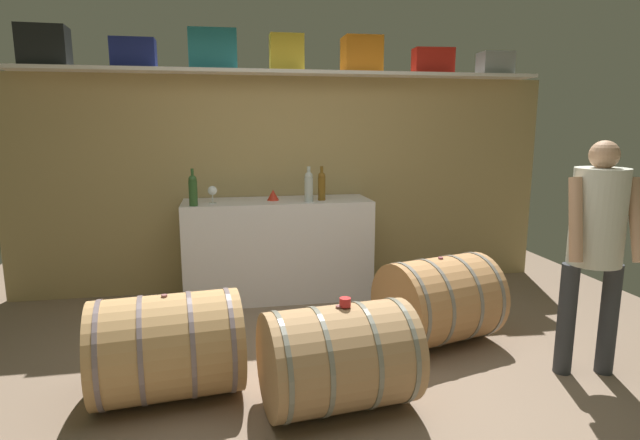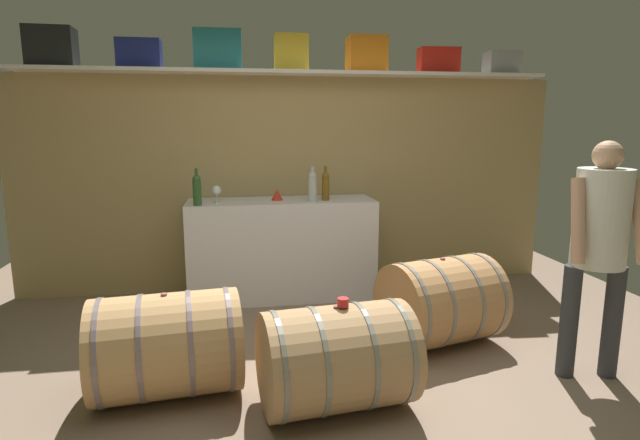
% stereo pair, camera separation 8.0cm
% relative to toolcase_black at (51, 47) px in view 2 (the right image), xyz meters
% --- Properties ---
extents(ground_plane, '(6.48, 7.69, 0.02)m').
position_rel_toolcase_black_xyz_m(ground_plane, '(2.08, -1.53, -2.29)').
color(ground_plane, '#826C58').
extents(back_wall_panel, '(5.28, 0.10, 2.08)m').
position_rel_toolcase_black_xyz_m(back_wall_panel, '(2.08, 0.15, -1.24)').
color(back_wall_panel, tan).
rests_on(back_wall_panel, ground).
extents(high_shelf_board, '(4.86, 0.40, 0.03)m').
position_rel_toolcase_black_xyz_m(high_shelf_board, '(2.08, 0.00, -0.18)').
color(high_shelf_board, white).
rests_on(high_shelf_board, back_wall_panel).
extents(toolcase_black, '(0.40, 0.29, 0.33)m').
position_rel_toolcase_black_xyz_m(toolcase_black, '(0.00, 0.00, 0.00)').
color(toolcase_black, black).
rests_on(toolcase_black, high_shelf_board).
extents(toolcase_navy, '(0.37, 0.21, 0.25)m').
position_rel_toolcase_black_xyz_m(toolcase_navy, '(0.72, 0.00, -0.04)').
color(toolcase_navy, navy).
rests_on(toolcase_navy, high_shelf_board).
extents(toolcase_teal, '(0.43, 0.21, 0.35)m').
position_rel_toolcase_black_xyz_m(toolcase_teal, '(1.40, 0.00, 0.01)').
color(toolcase_teal, '#20737C').
rests_on(toolcase_teal, high_shelf_board).
extents(toolcase_yellow, '(0.31, 0.19, 0.33)m').
position_rel_toolcase_black_xyz_m(toolcase_yellow, '(2.06, 0.00, -0.00)').
color(toolcase_yellow, yellow).
rests_on(toolcase_yellow, high_shelf_board).
extents(toolcase_orange, '(0.36, 0.31, 0.33)m').
position_rel_toolcase_black_xyz_m(toolcase_orange, '(2.78, 0.00, -0.00)').
color(toolcase_orange, orange).
rests_on(toolcase_orange, high_shelf_board).
extents(toolcase_red, '(0.39, 0.22, 0.24)m').
position_rel_toolcase_black_xyz_m(toolcase_red, '(3.50, 0.00, -0.05)').
color(toolcase_red, red).
rests_on(toolcase_red, high_shelf_board).
extents(toolcase_grey, '(0.33, 0.26, 0.22)m').
position_rel_toolcase_black_xyz_m(toolcase_grey, '(4.15, 0.00, -0.06)').
color(toolcase_grey, gray).
rests_on(toolcase_grey, high_shelf_board).
extents(work_cabinet, '(1.73, 0.56, 0.93)m').
position_rel_toolcase_black_xyz_m(work_cabinet, '(1.94, -0.19, -1.81)').
color(work_cabinet, white).
rests_on(work_cabinet, ground).
extents(wine_bottle_clear, '(0.08, 0.08, 0.32)m').
position_rel_toolcase_black_xyz_m(wine_bottle_clear, '(2.21, -0.33, -1.20)').
color(wine_bottle_clear, '#B5BDB9').
rests_on(wine_bottle_clear, work_cabinet).
extents(wine_bottle_green, '(0.07, 0.07, 0.32)m').
position_rel_toolcase_black_xyz_m(wine_bottle_green, '(1.19, -0.39, -1.20)').
color(wine_bottle_green, '#2D5428').
rests_on(wine_bottle_green, work_cabinet).
extents(wine_bottle_amber, '(0.07, 0.07, 0.32)m').
position_rel_toolcase_black_xyz_m(wine_bottle_amber, '(2.34, -0.27, -1.20)').
color(wine_bottle_amber, brown).
rests_on(wine_bottle_amber, work_cabinet).
extents(wine_glass, '(0.08, 0.08, 0.16)m').
position_rel_toolcase_black_xyz_m(wine_glass, '(1.35, -0.27, -1.23)').
color(wine_glass, white).
rests_on(wine_glass, work_cabinet).
extents(red_funnel, '(0.11, 0.11, 0.10)m').
position_rel_toolcase_black_xyz_m(red_funnel, '(1.90, -0.19, -1.29)').
color(red_funnel, red).
rests_on(red_funnel, work_cabinet).
extents(wine_barrel_near, '(0.91, 0.70, 0.62)m').
position_rel_toolcase_black_xyz_m(wine_barrel_near, '(2.07, -2.21, -1.97)').
color(wine_barrel_near, '#A98155').
rests_on(wine_barrel_near, ground).
extents(wine_barrel_far, '(0.94, 0.83, 0.66)m').
position_rel_toolcase_black_xyz_m(wine_barrel_far, '(3.01, -1.45, -1.95)').
color(wine_barrel_far, tan).
rests_on(wine_barrel_far, ground).
extents(wine_barrel_flank, '(0.93, 0.72, 0.65)m').
position_rel_toolcase_black_xyz_m(wine_barrel_flank, '(1.09, -1.90, -1.96)').
color(wine_barrel_flank, tan).
rests_on(wine_barrel_flank, ground).
extents(tasting_cup, '(0.07, 0.07, 0.05)m').
position_rel_toolcase_black_xyz_m(tasting_cup, '(2.11, -2.21, -1.64)').
color(tasting_cup, red).
rests_on(tasting_cup, wine_barrel_near).
extents(winemaker_pouring, '(0.48, 0.41, 1.53)m').
position_rel_toolcase_black_xyz_m(winemaker_pouring, '(3.77, -2.10, -1.34)').
color(winemaker_pouring, '#303337').
rests_on(winemaker_pouring, ground).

